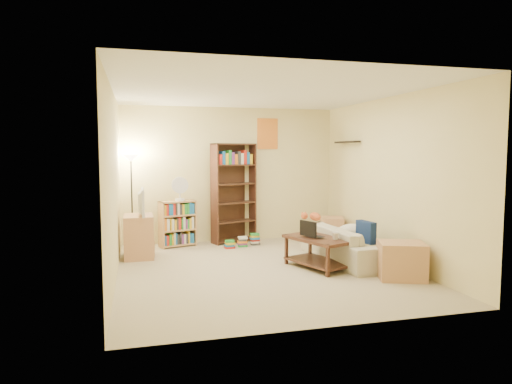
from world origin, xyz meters
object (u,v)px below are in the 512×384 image
tv_stand (139,236)px  end_cabinet (401,261)px  side_table (331,230)px  television (138,202)px  coffee_table (318,248)px  laptop (315,236)px  mug (335,236)px  desk_fan (180,188)px  sofa (347,244)px  short_bookshelf (178,224)px  tabby_cat (313,216)px  floor_lamp (131,174)px  tall_bookshelf (234,190)px

tv_stand → end_cabinet: size_ratio=1.16×
side_table → end_cabinet: bearing=-91.7°
television → coffee_table: bearing=-118.2°
laptop → end_cabinet: bearing=-167.1°
mug → desk_fan: 3.00m
sofa → short_bookshelf: 2.99m
tv_stand → tabby_cat: bearing=-7.6°
end_cabinet → sofa: bearing=103.4°
floor_lamp → tabby_cat: bearing=-20.5°
mug → tv_stand: (-2.68, 1.55, -0.16)m
floor_lamp → end_cabinet: 4.61m
floor_lamp → end_cabinet: size_ratio=2.79×
laptop → mug: 0.32m
floor_lamp → sofa: bearing=-29.1°
tall_bookshelf → tabby_cat: bearing=-65.7°
tabby_cat → floor_lamp: (-2.91, 1.09, 0.69)m
tabby_cat → short_bookshelf: short_bookshelf is taller
television → short_bookshelf: (0.67, 0.70, -0.48)m
sofa → tv_stand: tv_stand is taller
laptop → tall_bookshelf: 2.30m
tall_bookshelf → end_cabinet: size_ratio=3.13×
sofa → tv_stand: 3.27m
coffee_table → tall_bookshelf: bearing=89.7°
side_table → sofa: bearing=-104.1°
coffee_table → tabby_cat: bearing=52.1°
tabby_cat → laptop: bearing=-109.8°
mug → tv_stand: size_ratio=0.20×
short_bookshelf → end_cabinet: short_bookshelf is taller
tabby_cat → sofa: bearing=-68.0°
mug → short_bookshelf: size_ratio=0.17×
tabby_cat → end_cabinet: (0.54, -1.78, -0.36)m
laptop → tall_bookshelf: (-0.76, 2.11, 0.51)m
sofa → tall_bookshelf: tall_bookshelf is taller
mug → floor_lamp: bearing=140.8°
sofa → tabby_cat: bearing=18.6°
coffee_table → television: television is taller
television → desk_fan: bearing=-47.6°
sofa → side_table: bearing=-17.5°
laptop → short_bookshelf: short_bookshelf is taller
mug → tv_stand: 3.10m
desk_fan → side_table: bearing=-8.6°
mug → floor_lamp: floor_lamp is taller
coffee_table → side_table: (0.91, 1.59, -0.05)m
mug → desk_fan: desk_fan is taller
coffee_table → floor_lamp: 3.47m
tall_bookshelf → sofa: bearing=-72.2°
tabby_cat → desk_fan: 2.37m
coffee_table → floor_lamp: bearing=121.3°
short_bookshelf → side_table: (2.75, -0.45, -0.16)m
mug → television: size_ratio=0.19×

